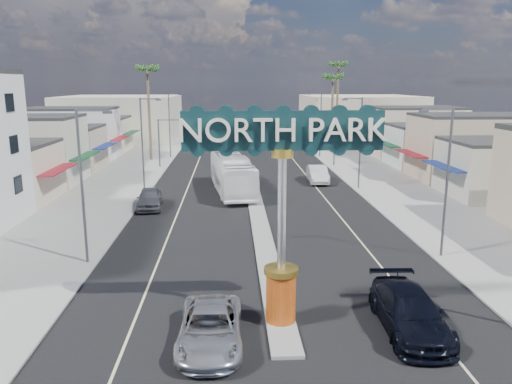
{
  "coord_description": "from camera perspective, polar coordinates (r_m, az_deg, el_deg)",
  "views": [
    {
      "loc": [
        -2.12,
        -18.19,
        10.42
      ],
      "look_at": [
        -0.67,
        10.12,
        4.17
      ],
      "focal_mm": 35.0,
      "sensor_mm": 36.0,
      "label": 1
    }
  ],
  "objects": [
    {
      "name": "sidewalk_left",
      "position": [
        50.7,
        -16.41,
        0.12
      ],
      "size": [
        8.0,
        120.0,
        0.12
      ],
      "primitive_type": "cube",
      "color": "gray",
      "rests_on": "ground"
    },
    {
      "name": "traffic_signal_left",
      "position": [
        62.89,
        -9.42,
        6.65
      ],
      "size": [
        5.09,
        0.45,
        6.0
      ],
      "color": "#47474C",
      "rests_on": "ground"
    },
    {
      "name": "road",
      "position": [
        49.35,
        -0.4,
        0.24
      ],
      "size": [
        20.0,
        120.0,
        0.01
      ],
      "primitive_type": "cube",
      "color": "black",
      "rests_on": "ground"
    },
    {
      "name": "ground",
      "position": [
        49.35,
        -0.4,
        0.24
      ],
      "size": [
        160.0,
        160.0,
        0.0
      ],
      "primitive_type": "plane",
      "color": "gray",
      "rests_on": "ground"
    },
    {
      "name": "streetlight_r_mid",
      "position": [
        50.09,
        11.67,
        6.03
      ],
      "size": [
        2.03,
        0.22,
        9.0
      ],
      "color": "#47474C",
      "rests_on": "ground"
    },
    {
      "name": "suv_left",
      "position": [
        20.89,
        -5.26,
        -15.16
      ],
      "size": [
        2.57,
        5.52,
        1.53
      ],
      "primitive_type": "imported",
      "rotation": [
        0.0,
        0.0,
        -0.01
      ],
      "color": "#B5B5BA",
      "rests_on": "ground"
    },
    {
      "name": "storefront_row_left",
      "position": [
        65.41,
        -22.54,
        4.97
      ],
      "size": [
        12.0,
        42.0,
        6.0
      ],
      "primitive_type": "cube",
      "color": "beige",
      "rests_on": "ground"
    },
    {
      "name": "median_island",
      "position": [
        33.88,
        0.81,
        -5.35
      ],
      "size": [
        1.3,
        30.0,
        0.16
      ],
      "primitive_type": "cube",
      "color": "gray",
      "rests_on": "ground"
    },
    {
      "name": "sidewalk_right",
      "position": [
        51.86,
        15.25,
        0.46
      ],
      "size": [
        8.0,
        120.0,
        0.12
      ],
      "primitive_type": "cube",
      "color": "gray",
      "rests_on": "ground"
    },
    {
      "name": "palm_right_far",
      "position": [
        82.02,
        9.39,
        13.64
      ],
      "size": [
        2.6,
        2.6,
        14.1
      ],
      "color": "brown",
      "rests_on": "ground"
    },
    {
      "name": "streetlight_l_far",
      "position": [
        70.88,
        -9.74,
        7.92
      ],
      "size": [
        2.03,
        0.22,
        9.0
      ],
      "color": "#47474C",
      "rests_on": "ground"
    },
    {
      "name": "suv_right",
      "position": [
        22.78,
        17.14,
        -12.93
      ],
      "size": [
        2.63,
        6.1,
        1.75
      ],
      "primitive_type": "imported",
      "rotation": [
        0.0,
        0.0,
        -0.03
      ],
      "color": "black",
      "rests_on": "ground"
    },
    {
      "name": "gateway_sign",
      "position": [
        20.77,
        3.0,
        -0.08
      ],
      "size": [
        8.2,
        1.5,
        9.15
      ],
      "color": "#B42F0D",
      "rests_on": "median_island"
    },
    {
      "name": "storefront_row_right",
      "position": [
        66.95,
        20.15,
        5.3
      ],
      "size": [
        12.0,
        42.0,
        6.0
      ],
      "primitive_type": "cube",
      "color": "#B7B29E",
      "rests_on": "ground"
    },
    {
      "name": "city_bus",
      "position": [
        48.07,
        -2.74,
        2.06
      ],
      "size": [
        4.6,
        13.1,
        3.57
      ],
      "primitive_type": "imported",
      "rotation": [
        0.0,
        0.0,
        0.13
      ],
      "color": "white",
      "rests_on": "ground"
    },
    {
      "name": "streetlight_l_mid",
      "position": [
        49.19,
        -12.7,
        5.88
      ],
      "size": [
        2.03,
        0.22,
        9.0
      ],
      "color": "#47474C",
      "rests_on": "ground"
    },
    {
      "name": "car_parked_left",
      "position": [
        42.97,
        -12.06,
        -0.72
      ],
      "size": [
        2.46,
        5.17,
        1.71
      ],
      "primitive_type": "imported",
      "rotation": [
        0.0,
        0.0,
        0.09
      ],
      "color": "slate",
      "rests_on": "ground"
    },
    {
      "name": "backdrop_far_right",
      "position": [
        96.48,
        11.69,
        8.36
      ],
      "size": [
        20.0,
        20.0,
        8.0
      ],
      "primitive_type": "cube",
      "color": "beige",
      "rests_on": "ground"
    },
    {
      "name": "traffic_signal_right",
      "position": [
        63.5,
        7.4,
        6.77
      ],
      "size": [
        5.09,
        0.45,
        6.0
      ],
      "color": "#47474C",
      "rests_on": "ground"
    },
    {
      "name": "palm_left_far",
      "position": [
        69.06,
        -12.31,
        13.04
      ],
      "size": [
        2.6,
        2.6,
        13.1
      ],
      "color": "brown",
      "rests_on": "ground"
    },
    {
      "name": "backdrop_far_left",
      "position": [
        95.5,
        -15.09,
        8.15
      ],
      "size": [
        20.0,
        20.0,
        8.0
      ],
      "primitive_type": "cube",
      "color": "#B7B29E",
      "rests_on": "ground"
    },
    {
      "name": "palm_right_mid",
      "position": [
        75.72,
        8.8,
        12.42
      ],
      "size": [
        2.6,
        2.6,
        12.1
      ],
      "color": "brown",
      "rests_on": "ground"
    },
    {
      "name": "car_parked_right",
      "position": [
        53.36,
        7.05,
        2.04
      ],
      "size": [
        2.09,
        5.47,
        1.78
      ],
      "primitive_type": "imported",
      "rotation": [
        0.0,
        0.0,
        -0.04
      ],
      "color": "beige",
      "rests_on": "ground"
    },
    {
      "name": "streetlight_r_near",
      "position": [
        31.32,
        20.76,
        1.77
      ],
      "size": [
        2.03,
        0.22,
        9.0
      ],
      "color": "#47474C",
      "rests_on": "ground"
    },
    {
      "name": "streetlight_l_near",
      "position": [
        29.87,
        -19.03,
        1.42
      ],
      "size": [
        2.03,
        0.22,
        9.0
      ],
      "color": "#47474C",
      "rests_on": "ground"
    },
    {
      "name": "streetlight_r_far",
      "position": [
        71.51,
        7.27,
        8.03
      ],
      "size": [
        2.03,
        0.22,
        9.0
      ],
      "color": "#47474C",
      "rests_on": "ground"
    }
  ]
}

